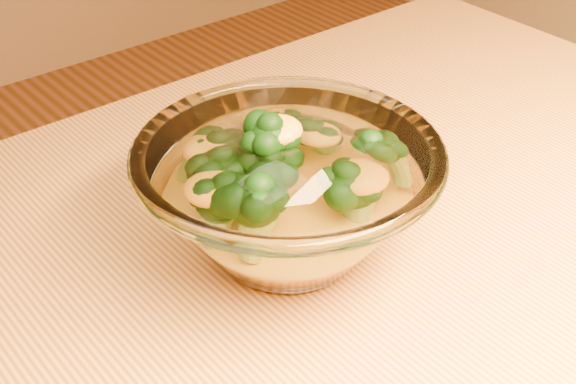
{
  "coord_description": "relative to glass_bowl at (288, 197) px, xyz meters",
  "views": [
    {
      "loc": [
        -0.17,
        -0.24,
        1.12
      ],
      "look_at": [
        0.12,
        0.11,
        0.8
      ],
      "focal_mm": 50.0,
      "sensor_mm": 36.0,
      "label": 1
    }
  ],
  "objects": [
    {
      "name": "broccoli_heap",
      "position": [
        -0.0,
        0.01,
        0.01
      ],
      "size": [
        0.16,
        0.13,
        0.07
      ],
      "color": "black",
      "rests_on": "cheese_sauce"
    },
    {
      "name": "cheese_sauce",
      "position": [
        0.0,
        0.0,
        -0.02
      ],
      "size": [
        0.12,
        0.12,
        0.03
      ],
      "primitive_type": "ellipsoid",
      "color": "orange",
      "rests_on": "glass_bowl"
    },
    {
      "name": "glass_bowl",
      "position": [
        0.0,
        0.0,
        0.0
      ],
      "size": [
        0.21,
        0.21,
        0.1
      ],
      "color": "white",
      "rests_on": "table"
    }
  ]
}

